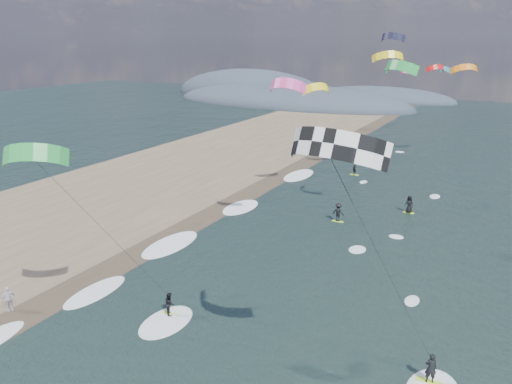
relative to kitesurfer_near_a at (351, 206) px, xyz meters
The scene contains 9 objects.
sand_strip 34.97m from the kitesurfer_near_a, 166.97° to the left, with size 26.00×240.00×0.00m, color brown.
wet_sand_strip 24.23m from the kitesurfer_near_a, 159.84° to the left, with size 3.00×240.00×0.00m, color #382D23.
coastal_hills 118.57m from the kitesurfer_near_a, 116.84° to the left, with size 80.00×41.00×15.00m.
kitesurfer_near_a is the anchor object (origin of this frame).
kitesurfer_near_b 15.03m from the kitesurfer_near_a, behind, with size 6.88×8.83×12.52m.
far_kitesurfers 31.02m from the kitesurfer_near_a, 104.80° to the left, with size 10.28×17.29×1.83m.
bg_kite_field 49.15m from the kitesurfer_near_a, 100.14° to the left, with size 14.39×68.78×7.12m.
shoreline_surf 25.17m from the kitesurfer_near_a, 147.53° to the left, with size 2.40×79.40×0.11m.
beach_walker 23.95m from the kitesurfer_near_a, behind, with size 0.97×0.40×1.66m, color silver.
Camera 1 is at (14.13, -15.55, 16.98)m, focal length 35.00 mm.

